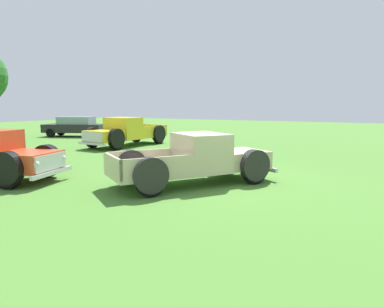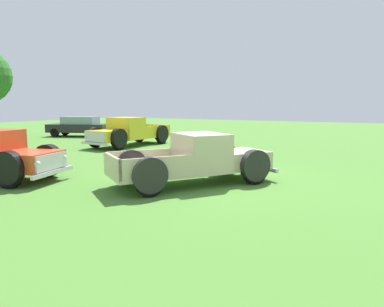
# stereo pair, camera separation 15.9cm
# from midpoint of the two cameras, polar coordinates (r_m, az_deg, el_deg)

# --- Properties ---
(ground_plane) EXTENTS (80.00, 80.00, 0.00)m
(ground_plane) POSITION_cam_midpoint_polar(r_m,az_deg,el_deg) (10.67, 3.47, -4.57)
(ground_plane) COLOR #477A2D
(pickup_truck_foreground) EXTENTS (4.93, 4.06, 1.47)m
(pickup_truck_foreground) POSITION_cam_midpoint_polar(r_m,az_deg,el_deg) (10.38, 2.16, -0.97)
(pickup_truck_foreground) COLOR #C6B793
(pickup_truck_foreground) RESTS_ON ground_plane
(pickup_truck_behind_left) EXTENTS (5.32, 2.30, 1.60)m
(pickup_truck_behind_left) POSITION_cam_midpoint_polar(r_m,az_deg,el_deg) (19.95, -10.43, 3.34)
(pickup_truck_behind_left) COLOR yellow
(pickup_truck_behind_left) RESTS_ON ground_plane
(sedan_distant_b) EXTENTS (3.27, 4.62, 1.43)m
(sedan_distant_b) POSITION_cam_midpoint_polar(r_m,az_deg,el_deg) (27.08, -17.54, 4.24)
(sedan_distant_b) COLOR black
(sedan_distant_b) RESTS_ON ground_plane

